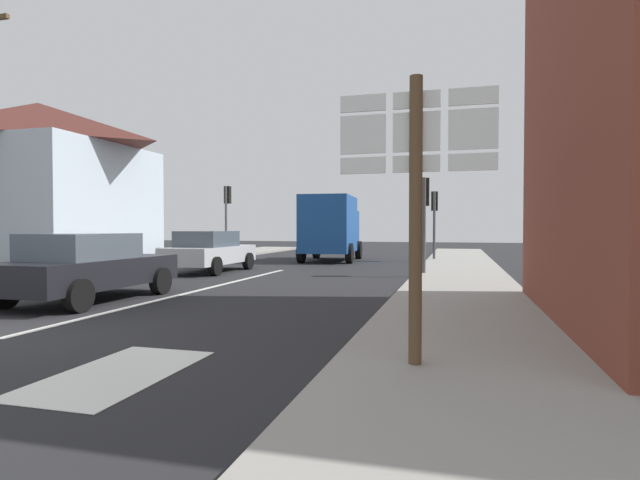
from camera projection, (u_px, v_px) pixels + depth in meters
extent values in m
plane|color=#232326|center=(262.00, 275.00, 16.82)|extent=(80.00, 80.00, 0.00)
cube|color=gray|center=(461.00, 286.00, 13.20)|extent=(2.88, 44.00, 0.14)
cube|color=gray|center=(57.00, 274.00, 16.58)|extent=(2.88, 44.00, 0.14)
cube|color=silver|center=(203.00, 289.00, 12.96)|extent=(0.16, 12.00, 0.01)
cube|color=silver|center=(118.00, 373.00, 5.49)|extent=(1.20, 2.20, 0.01)
cube|color=silver|center=(39.00, 204.00, 24.40)|extent=(8.84, 7.64, 5.50)
pyramid|color=#4C231E|center=(38.00, 125.00, 24.31)|extent=(9.28, 8.02, 2.13)
cube|color=silver|center=(102.00, 249.00, 28.73)|extent=(5.30, 1.20, 0.70)
cube|color=black|center=(90.00, 272.00, 10.93)|extent=(1.75, 4.20, 0.60)
cube|color=#47515B|center=(81.00, 246.00, 10.68)|extent=(1.55, 2.10, 0.55)
cylinder|color=black|center=(99.00, 279.00, 12.47)|extent=(0.22, 0.64, 0.64)
cylinder|color=black|center=(161.00, 281.00, 12.01)|extent=(0.22, 0.64, 0.64)
cylinder|color=black|center=(4.00, 293.00, 9.87)|extent=(0.22, 0.64, 0.64)
cylinder|color=black|center=(79.00, 296.00, 9.41)|extent=(0.22, 0.64, 0.64)
cube|color=#B7BABF|center=(211.00, 255.00, 18.08)|extent=(1.76, 4.20, 0.60)
cube|color=#47515B|center=(207.00, 239.00, 17.82)|extent=(1.56, 2.10, 0.55)
cylinder|color=black|center=(207.00, 260.00, 19.62)|extent=(0.22, 0.64, 0.64)
cylinder|color=black|center=(248.00, 261.00, 19.16)|extent=(0.22, 0.64, 0.64)
cylinder|color=black|center=(168.00, 265.00, 17.01)|extent=(0.22, 0.64, 0.64)
cylinder|color=black|center=(215.00, 266.00, 16.55)|extent=(0.22, 0.64, 0.64)
cube|color=#19478C|center=(329.00, 224.00, 23.42)|extent=(2.45, 3.84, 2.60)
cube|color=#19478C|center=(338.00, 230.00, 25.88)|extent=(2.18, 1.44, 2.00)
cube|color=#47515B|center=(338.00, 215.00, 25.91)|extent=(1.76, 0.22, 0.70)
cylinder|color=black|center=(316.00, 250.00, 26.07)|extent=(0.34, 0.92, 0.90)
cylinder|color=black|center=(359.00, 250.00, 25.64)|extent=(0.34, 0.92, 0.90)
cylinder|color=black|center=(301.00, 253.00, 22.74)|extent=(0.34, 0.92, 0.90)
cylinder|color=black|center=(349.00, 253.00, 22.31)|extent=(0.34, 0.92, 0.90)
cylinder|color=brown|center=(416.00, 227.00, 5.34)|extent=(0.14, 0.14, 3.20)
cube|color=white|center=(363.00, 103.00, 5.51)|extent=(0.50, 0.03, 0.18)
cube|color=black|center=(363.00, 104.00, 5.53)|extent=(0.43, 0.01, 0.13)
cube|color=white|center=(363.00, 134.00, 5.52)|extent=(0.50, 0.03, 0.42)
cube|color=black|center=(363.00, 135.00, 5.54)|extent=(0.43, 0.01, 0.32)
cube|color=white|center=(363.00, 166.00, 5.53)|extent=(0.50, 0.03, 0.18)
cube|color=black|center=(363.00, 166.00, 5.54)|extent=(0.43, 0.01, 0.13)
cube|color=white|center=(416.00, 100.00, 5.36)|extent=(0.50, 0.03, 0.18)
cube|color=black|center=(417.00, 100.00, 5.37)|extent=(0.43, 0.01, 0.13)
cube|color=white|center=(416.00, 132.00, 5.36)|extent=(0.50, 0.03, 0.42)
cube|color=black|center=(416.00, 132.00, 5.38)|extent=(0.43, 0.01, 0.32)
cube|color=white|center=(416.00, 164.00, 5.37)|extent=(0.50, 0.03, 0.18)
cube|color=black|center=(416.00, 164.00, 5.39)|extent=(0.43, 0.01, 0.13)
cube|color=white|center=(473.00, 96.00, 5.20)|extent=(0.50, 0.03, 0.18)
cube|color=black|center=(473.00, 97.00, 5.22)|extent=(0.43, 0.01, 0.13)
cube|color=white|center=(473.00, 129.00, 5.21)|extent=(0.50, 0.03, 0.42)
cube|color=black|center=(473.00, 129.00, 5.23)|extent=(0.43, 0.01, 0.32)
cube|color=white|center=(473.00, 162.00, 5.22)|extent=(0.50, 0.03, 0.18)
cube|color=black|center=(473.00, 162.00, 5.24)|extent=(0.43, 0.01, 0.13)
cylinder|color=#47474C|center=(424.00, 227.00, 16.14)|extent=(0.12, 0.12, 3.20)
cube|color=black|center=(424.00, 192.00, 16.30)|extent=(0.30, 0.28, 0.90)
sphere|color=#360303|center=(425.00, 184.00, 16.43)|extent=(0.18, 0.18, 0.18)
sphere|color=#3C2303|center=(425.00, 193.00, 16.44)|extent=(0.18, 0.18, 0.18)
sphere|color=#0CA526|center=(425.00, 201.00, 16.44)|extent=(0.18, 0.18, 0.18)
cylinder|color=#47474C|center=(226.00, 222.00, 26.07)|extent=(0.12, 0.12, 3.75)
cube|color=black|center=(228.00, 195.00, 26.23)|extent=(0.30, 0.28, 0.90)
sphere|color=#360303|center=(229.00, 190.00, 26.36)|extent=(0.18, 0.18, 0.18)
sphere|color=#3C2303|center=(229.00, 195.00, 26.36)|extent=(0.18, 0.18, 0.18)
sphere|color=#0CA526|center=(229.00, 201.00, 26.37)|extent=(0.18, 0.18, 0.18)
cylinder|color=#47474C|center=(434.00, 227.00, 23.39)|extent=(0.12, 0.12, 3.28)
cube|color=black|center=(435.00, 201.00, 23.55)|extent=(0.30, 0.28, 0.90)
sphere|color=#360303|center=(435.00, 196.00, 23.68)|extent=(0.18, 0.18, 0.18)
sphere|color=#3C2303|center=(435.00, 202.00, 23.68)|extent=(0.18, 0.18, 0.18)
sphere|color=#0CA526|center=(435.00, 208.00, 23.69)|extent=(0.18, 0.18, 0.18)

